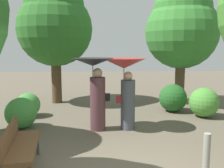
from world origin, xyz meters
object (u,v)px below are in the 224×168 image
person_left (95,83)px  tree_far_back (55,22)px  person_right (125,78)px  tree_mid_right (182,26)px  park_bench (19,144)px  path_marker_post (206,155)px

person_left → tree_far_back: bearing=16.5°
person_right → tree_mid_right: size_ratio=0.41×
park_bench → path_marker_post: bearing=-105.3°
person_left → park_bench: (-1.31, -2.25, -0.76)m
tree_mid_right → person_left: bearing=-136.9°
park_bench → tree_mid_right: size_ratio=0.34×
tree_mid_right → tree_far_back: size_ratio=0.95×
park_bench → path_marker_post: size_ratio=2.03×
person_left → path_marker_post: 3.34m
park_bench → person_left: bearing=-39.4°
tree_mid_right → tree_far_back: bearing=174.5°
tree_mid_right → park_bench: bearing=-130.7°
person_left → tree_mid_right: bearing=-55.3°
person_right → path_marker_post: (1.12, -2.62, -1.00)m
person_left → tree_mid_right: 4.75m
park_bench → tree_far_back: size_ratio=0.32×
tree_mid_right → path_marker_post: bearing=-103.2°
park_bench → tree_far_back: 6.32m
person_left → path_marker_post: size_ratio=2.50×
park_bench → tree_far_back: tree_far_back is taller
person_right → tree_far_back: (-2.41, 3.46, 1.78)m
park_bench → tree_far_back: bearing=-6.1°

